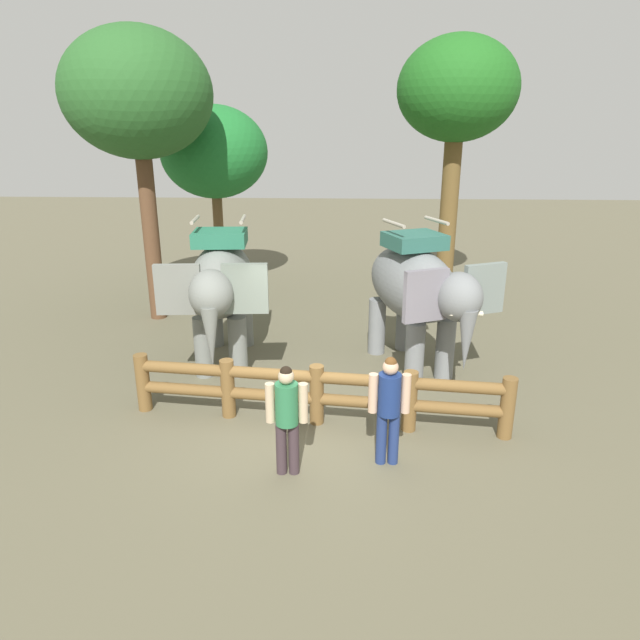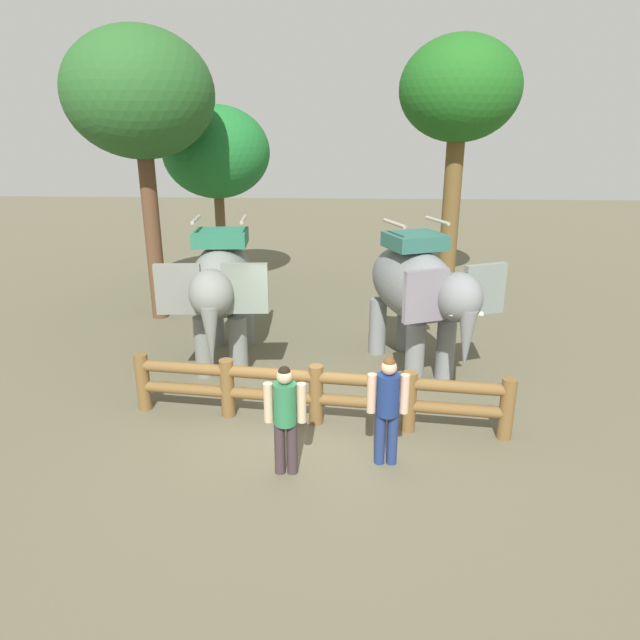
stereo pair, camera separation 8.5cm
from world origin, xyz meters
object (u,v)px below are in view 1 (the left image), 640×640
tree_far_left (138,96)px  tree_back_center (214,153)px  tourist_man_in_blue (389,403)px  tree_far_right (457,94)px  tourist_woman_in_black (287,413)px  log_fence (317,390)px  elephant_near_left (221,285)px  elephant_center (418,289)px

tree_far_left → tree_back_center: tree_far_left is taller
tourist_man_in_blue → tree_far_right: (2.22, 8.77, 4.54)m
tourist_woman_in_black → tree_far_left: tree_far_left is taller
log_fence → tree_back_center: tree_back_center is taller
log_fence → tourist_woman_in_black: bearing=-103.1°
tourist_man_in_blue → log_fence: bearing=133.5°
log_fence → elephant_near_left: size_ratio=1.79×
tree_far_left → tree_far_right: bearing=15.9°
tourist_man_in_blue → tree_far_left: (-5.53, 6.56, 4.42)m
tree_far_right → tourist_woman_in_black: bearing=-112.0°
elephant_near_left → tree_far_left: size_ratio=0.51×
tree_back_center → tourist_man_in_blue: bearing=-64.5°
elephant_center → tree_back_center: (-5.18, 5.67, 2.30)m
elephant_center → tree_far_right: 6.65m
elephant_near_left → elephant_center: 3.97m
tourist_man_in_blue → tree_back_center: 10.63m
elephant_near_left → tree_far_right: (5.40, 5.14, 3.82)m
tourist_man_in_blue → tree_far_right: tree_far_right is taller
elephant_near_left → tree_far_right: tree_far_right is taller
log_fence → elephant_near_left: bearing=129.9°
elephant_near_left → log_fence: bearing=-50.1°
log_fence → tree_far_right: size_ratio=0.91×
elephant_near_left → tree_back_center: bearing=102.3°
tourist_man_in_blue → tree_far_right: 10.13m
tree_far_left → tree_back_center: (1.13, 2.63, -1.40)m
log_fence → tree_back_center: (-3.28, 8.02, 3.41)m
elephant_center → tourist_man_in_blue: elephant_center is taller
log_fence → elephant_center: 3.22m
elephant_near_left → tourist_woman_in_black: size_ratio=2.11×
elephant_center → tourist_man_in_blue: size_ratio=2.11×
elephant_center → tree_far_right: tree_far_right is taller
log_fence → tree_far_right: (3.33, 7.60, 4.93)m
tree_back_center → tree_far_right: tree_far_right is taller
elephant_center → elephant_near_left: bearing=178.4°
tourist_man_in_blue → tree_back_center: bearing=115.5°
elephant_center → tree_far_left: size_ratio=0.52×
elephant_center → tourist_woman_in_black: (-2.25, -3.85, -0.74)m
elephant_near_left → tourist_woman_in_black: 4.38m
log_fence → elephant_near_left: 3.40m
tourist_woman_in_black → tourist_man_in_blue: bearing=12.6°
elephant_center → tree_back_center: tree_back_center is taller
elephant_center → tree_back_center: size_ratio=0.68×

